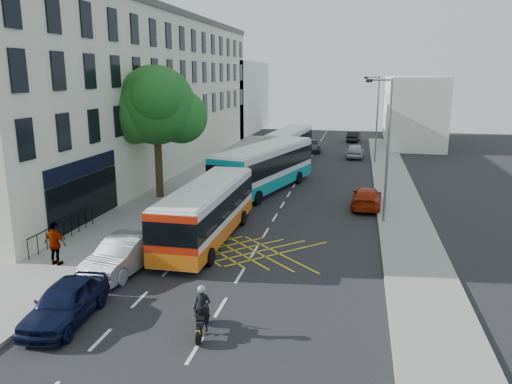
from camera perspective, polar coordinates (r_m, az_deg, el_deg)
The scene contains 21 objects.
ground at distance 18.87m, azimuth -4.05°, elevation -13.02°, with size 120.00×120.00×0.00m, color black.
pavement_left at distance 34.91m, azimuth -10.89°, elevation -0.62°, with size 5.00×70.00×0.15m, color gray.
pavement_right at distance 32.45m, azimuth 16.25°, elevation -1.99°, with size 3.00×70.00×0.15m, color gray.
terrace_main at distance 44.84m, azimuth -13.21°, elevation 10.97°, with size 8.30×45.00×13.50m.
terrace_far at distance 73.73m, azimuth -3.09°, elevation 10.75°, with size 8.00×20.00×10.00m, color silver.
building_right at distance 64.70m, azimuth 17.45°, elevation 8.91°, with size 6.00×18.00×8.00m, color silver.
street_tree at distance 33.95m, azimuth -11.39°, elevation 9.61°, with size 6.30×5.70×8.80m.
lamp_near at distance 28.54m, azimuth 14.67°, elevation 5.38°, with size 1.45×0.15×8.00m.
lamp_far at distance 48.42m, azimuth 13.57°, elevation 8.57°, with size 1.45×0.15×8.00m.
railings at distance 27.01m, azimuth -21.17°, elevation -4.02°, with size 0.08×5.60×1.14m, color black, non-canonical shape.
bus_near at distance 25.60m, azimuth -5.59°, elevation -2.20°, with size 2.64×10.35×2.91m.
bus_mid at distance 36.29m, azimuth 1.05°, elevation 2.87°, with size 5.69×12.15×3.33m.
bus_far at distance 49.74m, azimuth 3.85°, elevation 5.51°, with size 3.41×10.87×3.01m.
motorbike at distance 16.84m, azimuth -6.17°, elevation -13.39°, with size 0.65×1.96×1.74m.
parked_car_blue at distance 18.77m, azimuth -20.95°, elevation -11.67°, with size 1.68×4.19×1.43m, color black.
parked_car_silver at distance 22.46m, azimuth -14.85°, elevation -6.90°, with size 1.62×4.66×1.53m, color #919498.
red_hatchback at distance 32.66m, azimuth 12.52°, elevation -0.62°, with size 1.83×4.49×1.30m, color #9E2006.
distant_car_grey at distance 55.30m, azimuth 6.29°, elevation 5.27°, with size 2.14×4.65×1.29m, color #3E4145.
distant_car_silver at distance 51.90m, azimuth 11.26°, elevation 4.65°, with size 1.70×4.23×1.44m, color #AEB0B6.
distant_car_dark at distance 64.35m, azimuth 11.10°, elevation 6.25°, with size 1.37×3.94×1.30m, color black.
pedestrian_far at distance 23.63m, azimuth -21.96°, elevation -5.52°, with size 1.13×0.47×1.94m, color gray.
Camera 1 is at (4.67, -16.24, 8.39)m, focal length 35.00 mm.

